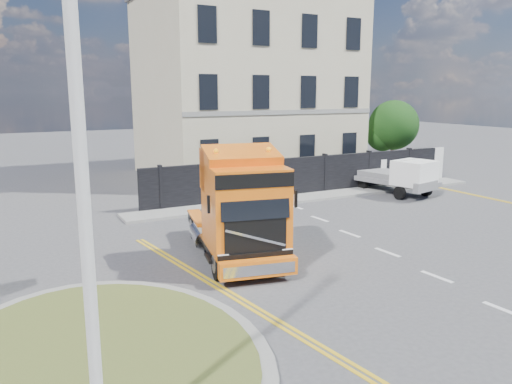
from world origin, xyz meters
TOP-DOWN VIEW (x-y plane):
  - ground at (0.00, 0.00)m, footprint 120.00×120.00m
  - traffic_island at (-7.00, -3.00)m, footprint 6.80×6.80m
  - hoarding_fence at (6.55, 9.00)m, footprint 18.80×0.25m
  - georgian_building at (6.00, 16.50)m, footprint 12.30×10.30m
  - tree at (14.38, 12.10)m, footprint 3.20×3.20m
  - pavement_far at (6.00, 8.10)m, footprint 20.00×1.60m
  - truck at (-1.85, 1.06)m, footprint 3.39×6.32m
  - flatbed_pickup at (10.23, 6.31)m, footprint 2.81×4.91m
  - lamppost_island at (-7.50, -6.00)m, footprint 0.25×0.49m

SIDE VIEW (x-z plane):
  - ground at x=0.00m, z-range 0.00..0.00m
  - pavement_far at x=6.00m, z-range 0.00..0.12m
  - traffic_island at x=-7.00m, z-range 0.00..0.16m
  - hoarding_fence at x=6.55m, z-range 0.00..2.00m
  - flatbed_pickup at x=10.23m, z-range 0.07..1.98m
  - truck at x=-1.85m, z-range -0.19..3.40m
  - tree at x=14.38m, z-range 0.65..5.45m
  - lamppost_island at x=-7.50m, z-range 0.16..8.14m
  - georgian_building at x=6.00m, z-range -0.63..12.17m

